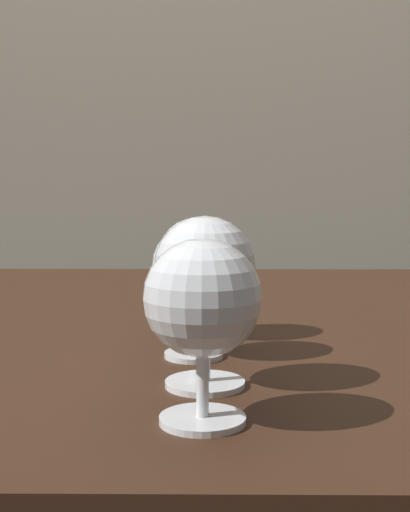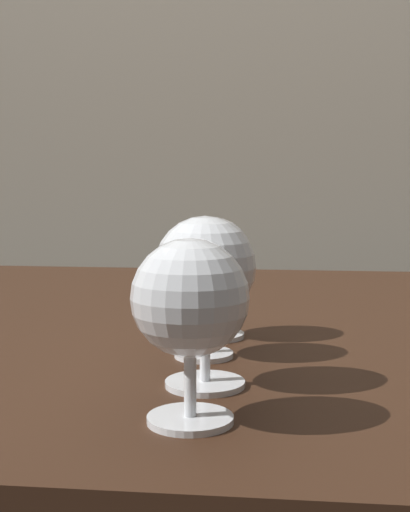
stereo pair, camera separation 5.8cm
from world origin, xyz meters
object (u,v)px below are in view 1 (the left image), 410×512
Objects in this scene: wine_glass_rose at (202,302)px; wine_glass_port at (197,260)px; wine_glass_pinot at (194,268)px; wine_glass_merlot at (205,271)px.

wine_glass_port is (-0.01, 0.27, -0.00)m from wine_glass_rose.
wine_glass_rose is 1.02× the size of wine_glass_port.
wine_glass_rose is at bearing -86.57° from wine_glass_pinot.
wine_glass_merlot is 0.10m from wine_glass_pinot.
wine_glass_rose is 0.93× the size of wine_glass_merlot.
wine_glass_port is (-0.01, 0.18, -0.01)m from wine_glass_merlot.
wine_glass_merlot is at bearing 89.44° from wine_glass_rose.
wine_glass_merlot is (0.00, 0.09, 0.01)m from wine_glass_rose.
wine_glass_merlot is 1.10× the size of wine_glass_port.
wine_glass_merlot reaches higher than wine_glass_port.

